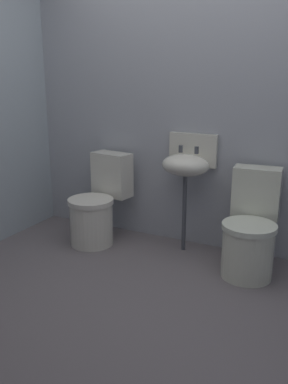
% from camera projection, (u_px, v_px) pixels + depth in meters
% --- Properties ---
extents(ground_plane, '(3.47, 2.80, 0.08)m').
position_uv_depth(ground_plane, '(124.00, 309.00, 2.81)').
color(ground_plane, slate).
extents(wall_back, '(3.47, 0.10, 2.26)m').
position_uv_depth(wall_back, '(194.00, 115.00, 3.56)').
color(wall_back, '#A1A6B0').
rests_on(wall_back, ground).
extents(toilet_left, '(0.46, 0.64, 0.78)m').
position_uv_depth(toilet_left, '(98.00, 207.00, 3.76)').
color(toilet_left, silver).
rests_on(toilet_left, ground).
extents(toilet_right, '(0.44, 0.62, 0.78)m').
position_uv_depth(toilet_right, '(250.00, 232.00, 3.17)').
color(toilet_right, silver).
rests_on(toilet_right, ground).
extents(sink, '(0.42, 0.35, 0.99)m').
position_uv_depth(sink, '(187.00, 164.00, 3.47)').
color(sink, '#494C55').
rests_on(sink, ground).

